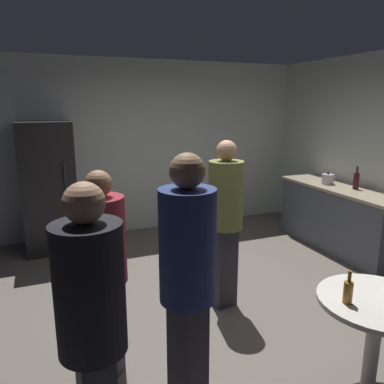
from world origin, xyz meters
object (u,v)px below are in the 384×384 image
object	(u,v)px
person_in_black_shirt	(92,321)
beer_bottle_amber	(348,291)
person_in_olive_shirt	(225,212)
person_in_maroon_shirt	(103,262)
wine_bottle_on_counter	(356,180)
foreground_table	(376,313)
refrigerator	(49,187)
person_in_navy_shirt	(188,274)
kettle	(328,179)

from	to	relation	value
person_in_black_shirt	beer_bottle_amber	bearing A→B (deg)	-4.49
person_in_olive_shirt	person_in_maroon_shirt	bearing A→B (deg)	-72.81
beer_bottle_amber	person_in_maroon_shirt	distance (m)	1.69
wine_bottle_on_counter	foreground_table	bearing A→B (deg)	-131.68
refrigerator	person_in_navy_shirt	distance (m)	3.57
foreground_table	person_in_navy_shirt	xyz separation A→B (m)	(-1.28, 0.26, 0.41)
wine_bottle_on_counter	person_in_navy_shirt	size ratio (longest dim) A/B	0.18
beer_bottle_amber	person_in_navy_shirt	size ratio (longest dim) A/B	0.13
wine_bottle_on_counter	beer_bottle_amber	distance (m)	2.96
refrigerator	wine_bottle_on_counter	xyz separation A→B (m)	(3.86, -1.65, 0.12)
refrigerator	person_in_maroon_shirt	world-z (taller)	refrigerator
person_in_maroon_shirt	person_in_navy_shirt	xyz separation A→B (m)	(0.41, -0.61, 0.11)
foreground_table	beer_bottle_amber	size ratio (longest dim) A/B	3.48
refrigerator	person_in_black_shirt	world-z (taller)	refrigerator
person_in_olive_shirt	refrigerator	bearing A→B (deg)	-153.75
refrigerator	person_in_navy_shirt	xyz separation A→B (m)	(0.70, -3.50, 0.14)
person_in_black_shirt	person_in_navy_shirt	bearing A→B (deg)	16.11
wine_bottle_on_counter	beer_bottle_amber	xyz separation A→B (m)	(-2.11, -2.07, -0.20)
refrigerator	person_in_maroon_shirt	size ratio (longest dim) A/B	1.13
person_in_navy_shirt	foreground_table	bearing A→B (deg)	-28.08
person_in_maroon_shirt	person_in_black_shirt	bearing A→B (deg)	-65.10
person_in_maroon_shirt	person_in_olive_shirt	bearing A→B (deg)	62.47
foreground_table	person_in_maroon_shirt	size ratio (longest dim) A/B	0.50
wine_bottle_on_counter	person_in_black_shirt	size ratio (longest dim) A/B	0.18
wine_bottle_on_counter	person_in_maroon_shirt	distance (m)	3.78
person_in_olive_shirt	person_in_maroon_shirt	xyz separation A→B (m)	(-1.28, -0.61, -0.07)
person_in_olive_shirt	person_in_maroon_shirt	distance (m)	1.42
foreground_table	beer_bottle_amber	bearing A→B (deg)	169.08
wine_bottle_on_counter	person_in_navy_shirt	xyz separation A→B (m)	(-3.16, -1.85, 0.02)
wine_bottle_on_counter	person_in_maroon_shirt	size ratio (longest dim) A/B	0.19
foreground_table	person_in_olive_shirt	world-z (taller)	person_in_olive_shirt
refrigerator	kettle	distance (m)	3.95
kettle	person_in_olive_shirt	distance (m)	2.41
kettle	person_in_maroon_shirt	xyz separation A→B (m)	(-3.46, -1.65, -0.04)
person_in_olive_shirt	person_in_navy_shirt	size ratio (longest dim) A/B	0.96
refrigerator	wine_bottle_on_counter	bearing A→B (deg)	-23.16
kettle	person_in_olive_shirt	xyz separation A→B (m)	(-2.18, -1.04, 0.02)
person_in_navy_shirt	wine_bottle_on_counter	bearing A→B (deg)	13.81
wine_bottle_on_counter	person_in_maroon_shirt	bearing A→B (deg)	-160.87
kettle	wine_bottle_on_counter	xyz separation A→B (m)	(0.12, -0.41, 0.05)
person_in_black_shirt	wine_bottle_on_counter	bearing A→B (deg)	24.25
kettle	beer_bottle_amber	distance (m)	3.18
person_in_black_shirt	person_in_olive_shirt	world-z (taller)	person_in_olive_shirt
person_in_navy_shirt	person_in_maroon_shirt	bearing A→B (deg)	107.64
beer_bottle_amber	wine_bottle_on_counter	bearing A→B (deg)	44.41
foreground_table	person_in_maroon_shirt	bearing A→B (deg)	152.81
refrigerator	kettle	bearing A→B (deg)	-18.39
person_in_olive_shirt	foreground_table	bearing A→B (deg)	7.45
beer_bottle_amber	person_in_black_shirt	xyz separation A→B (m)	(-1.64, -0.00, 0.17)
kettle	person_in_maroon_shirt	size ratio (longest dim) A/B	0.15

